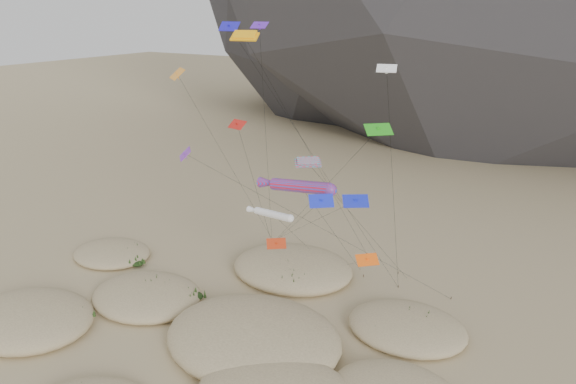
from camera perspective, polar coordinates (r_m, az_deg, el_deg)
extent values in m
plane|color=#CCB789|center=(52.54, -7.90, -16.16)|extent=(500.00, 500.00, 0.00)
ellipsoid|color=#CCB789|center=(61.27, -24.79, -11.65)|extent=(13.20, 11.22, 3.15)
ellipsoid|color=#CCB789|center=(61.96, -14.14, -10.21)|extent=(12.20, 10.37, 2.47)
ellipsoid|color=#CCB789|center=(52.97, -3.54, -14.55)|extent=(16.74, 14.23, 3.85)
ellipsoid|color=#CCB789|center=(65.72, 0.47, -7.72)|extent=(14.34, 12.19, 3.11)
ellipsoid|color=#CCB789|center=(56.19, 11.99, -13.28)|extent=(11.44, 9.72, 2.29)
ellipsoid|color=#CCB789|center=(73.39, -17.45, -5.95)|extent=(10.04, 8.54, 1.87)
ellipsoid|color=black|center=(61.28, -26.26, -11.66)|extent=(2.56, 2.19, 0.77)
ellipsoid|color=black|center=(59.55, -20.62, -11.87)|extent=(2.41, 2.06, 0.72)
ellipsoid|color=black|center=(63.25, -13.17, -9.25)|extent=(2.80, 2.40, 0.84)
ellipsoid|color=black|center=(60.63, -9.64, -10.39)|extent=(2.29, 1.96, 0.69)
ellipsoid|color=black|center=(52.83, -4.12, -14.36)|extent=(3.76, 3.22, 1.13)
ellipsoid|color=black|center=(53.17, 2.14, -14.21)|extent=(2.88, 2.47, 0.87)
ellipsoid|color=black|center=(53.98, -6.48, -13.91)|extent=(2.14, 1.83, 0.64)
ellipsoid|color=black|center=(63.72, 0.45, -8.30)|extent=(3.32, 2.84, 0.99)
ellipsoid|color=black|center=(62.25, 0.35, -9.09)|extent=(2.57, 2.20, 0.77)
ellipsoid|color=black|center=(56.96, 12.69, -12.64)|extent=(2.35, 2.01, 0.71)
ellipsoid|color=black|center=(54.88, 10.25, -13.88)|extent=(1.99, 1.70, 0.60)
ellipsoid|color=black|center=(73.69, -16.11, -5.65)|extent=(2.40, 2.05, 0.72)
ellipsoid|color=black|center=(69.87, -15.15, -7.01)|extent=(1.72, 1.47, 0.52)
cylinder|color=#3F2D1E|center=(68.98, 3.11, -6.93)|extent=(0.08, 0.08, 0.30)
cylinder|color=#3F2D1E|center=(68.06, 5.73, -7.36)|extent=(0.08, 0.08, 0.30)
cylinder|color=#3F2D1E|center=(65.72, 7.67, -8.43)|extent=(0.08, 0.08, 0.30)
cylinder|color=#3F2D1E|center=(67.05, 11.13, -8.06)|extent=(0.08, 0.08, 0.30)
cylinder|color=#3F2D1E|center=(64.03, 11.14, -9.39)|extent=(0.08, 0.08, 0.30)
cylinder|color=#3F2D1E|center=(74.52, -1.53, -4.90)|extent=(0.08, 0.08, 0.30)
cylinder|color=#3F2D1E|center=(63.01, 16.24, -10.31)|extent=(0.08, 0.08, 0.30)
cylinder|color=#3F2D1E|center=(73.61, -1.62, -5.21)|extent=(0.08, 0.08, 0.30)
cylinder|color=red|center=(51.77, 1.29, 0.58)|extent=(6.48, 1.61, 1.82)
sphere|color=red|center=(50.10, 4.31, 0.21)|extent=(1.22, 1.22, 1.22)
cone|color=red|center=(53.78, -1.80, 0.91)|extent=(2.70, 1.23, 1.30)
cylinder|color=black|center=(59.33, 4.71, -4.20)|extent=(0.91, 12.92, 13.81)
cylinder|color=white|center=(56.89, -1.55, -2.28)|extent=(4.82, 1.69, 1.08)
sphere|color=white|center=(55.31, 0.21, -2.69)|extent=(0.79, 0.79, 0.79)
cone|color=white|center=(58.70, -3.37, -1.89)|extent=(2.03, 1.05, 0.81)
cylinder|color=black|center=(63.50, 0.96, -4.65)|extent=(0.93, 11.62, 9.57)
cube|color=#FFA90D|center=(54.39, -4.43, 15.46)|extent=(2.81, 1.59, 0.78)
cube|color=#FFA90D|center=(54.38, -4.43, 15.67)|extent=(2.37, 1.27, 0.76)
cylinder|color=black|center=(61.31, 2.76, 3.07)|extent=(7.03, 15.58, 26.90)
cube|color=#FF1A38|center=(49.59, 2.05, 2.95)|extent=(2.42, 2.17, 0.64)
cube|color=#FF1A38|center=(49.53, 2.05, 3.18)|extent=(2.02, 1.80, 0.63)
cylinder|color=black|center=(57.44, 7.71, -3.66)|extent=(5.09, 14.64, 16.46)
cube|color=red|center=(51.77, -1.19, -5.26)|extent=(1.95, 1.78, 0.74)
cube|color=red|center=(51.83, -1.19, -5.41)|extent=(0.32, 0.33, 0.60)
cylinder|color=black|center=(63.16, -1.39, -5.09)|extent=(11.60, 17.56, 8.84)
cube|color=#229D18|center=(49.48, 9.18, 6.30)|extent=(2.61, 2.53, 0.83)
cube|color=#229D18|center=(49.51, 9.17, 6.13)|extent=(0.36, 0.35, 0.82)
cylinder|color=black|center=(61.00, 2.71, -0.63)|extent=(18.62, 11.76, 19.43)
cube|color=#1928DB|center=(48.71, 3.40, -0.91)|extent=(2.30, 2.10, 0.96)
cube|color=#1928DB|center=(48.76, 3.40, -1.07)|extent=(0.41, 0.43, 0.70)
cylinder|color=black|center=(61.08, 0.38, -3.54)|extent=(15.34, 15.93, 13.54)
cube|color=orange|center=(57.77, -11.19, 11.70)|extent=(2.65, 2.40, 1.02)
cube|color=orange|center=(57.79, -11.18, 11.55)|extent=(0.44, 0.45, 0.81)
cylinder|color=black|center=(65.25, -5.71, 2.31)|extent=(1.56, 14.96, 23.19)
cube|color=purple|center=(58.04, -10.41, 3.84)|extent=(2.38, 2.41, 1.03)
cube|color=purple|center=(58.08, -10.40, 3.70)|extent=(0.45, 0.45, 0.76)
cylinder|color=black|center=(58.48, 3.38, -3.67)|extent=(25.09, 12.28, 15.31)
cube|color=#FF590D|center=(48.70, 8.05, -6.83)|extent=(2.08, 2.03, 0.72)
cube|color=#FF590D|center=(48.76, 8.04, -6.99)|extent=(0.31, 0.31, 0.66)
cylinder|color=black|center=(58.39, 6.70, -7.19)|extent=(8.97, 14.90, 9.01)
cube|color=#5D22C6|center=(56.48, -2.92, 16.57)|extent=(1.72, 0.96, 0.63)
cube|color=#5D22C6|center=(56.48, -2.92, 16.42)|extent=(0.21, 0.19, 0.58)
cylinder|color=black|center=(63.90, -2.17, 4.19)|extent=(5.10, 9.82, 27.81)
cube|color=red|center=(53.82, -5.18, 6.85)|extent=(1.96, 1.28, 0.74)
cube|color=red|center=(53.85, -5.18, 6.69)|extent=(0.26, 0.28, 0.61)
cylinder|color=black|center=(63.36, -3.12, -0.16)|extent=(5.31, 14.20, 18.89)
cube|color=white|center=(48.71, 9.99, 12.27)|extent=(1.86, 1.34, 0.62)
cube|color=white|center=(48.73, 9.98, 12.09)|extent=(0.24, 0.23, 0.58)
cylinder|color=black|center=(55.40, 10.64, -0.10)|extent=(0.61, 8.69, 24.63)
cube|color=#1C16C0|center=(58.01, -5.99, 16.40)|extent=(2.14, 1.25, 0.89)
cube|color=#1C16C0|center=(58.02, -5.98, 16.25)|extent=(0.29, 0.35, 0.67)
cylinder|color=black|center=(58.84, 3.12, 2.84)|extent=(16.61, 7.39, 27.66)
cube|color=#1824CD|center=(50.27, 6.89, -0.92)|extent=(2.57, 2.24, 0.88)
cube|color=#1824CD|center=(50.32, 6.88, -1.08)|extent=(0.37, 0.37, 0.78)
cylinder|color=black|center=(62.22, 1.86, -3.35)|extent=(17.85, 14.18, 13.10)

